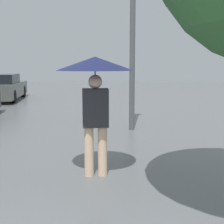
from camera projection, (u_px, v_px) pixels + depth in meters
The scene contains 3 objects.
pedestrian at pixel (95, 78), 4.52m from camera, with size 1.13×1.13×1.78m.
parked_car_farthest at pixel (2, 88), 14.77m from camera, with size 1.71×4.40×1.22m.
street_lamp at pixel (133, 9), 7.62m from camera, with size 0.30×0.30×5.12m.
Camera 1 is at (0.26, -1.45, 1.67)m, focal length 50.00 mm.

